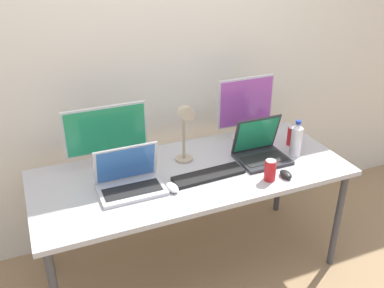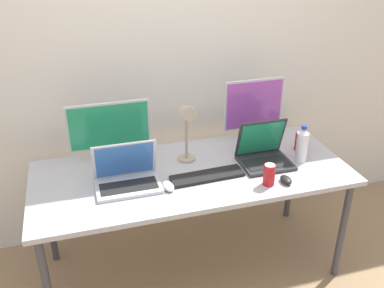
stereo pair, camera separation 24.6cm
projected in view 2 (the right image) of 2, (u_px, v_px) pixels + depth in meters
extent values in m
plane|color=#9E7F5B|center=(192.00, 266.00, 2.88)|extent=(16.00, 16.00, 0.00)
cube|color=silver|center=(167.00, 53.00, 2.79)|extent=(7.00, 0.08, 2.60)
cylinder|color=#424247|center=(342.00, 230.00, 2.65)|extent=(0.04, 0.04, 0.71)
cylinder|color=#424247|center=(49.00, 216.00, 2.78)|extent=(0.04, 0.04, 0.71)
cylinder|color=#424247|center=(291.00, 177.00, 3.22)|extent=(0.04, 0.04, 0.71)
cube|color=#B7B7BC|center=(192.00, 173.00, 2.55)|extent=(1.87, 0.79, 0.03)
cylinder|color=silver|center=(113.00, 161.00, 2.63)|extent=(0.18, 0.18, 0.01)
cylinder|color=silver|center=(112.00, 154.00, 2.61)|extent=(0.03, 0.03, 0.09)
cube|color=silver|center=(109.00, 125.00, 2.52)|extent=(0.49, 0.02, 0.29)
cube|color=#1E8C59|center=(109.00, 126.00, 2.51)|extent=(0.46, 0.01, 0.26)
cylinder|color=silver|center=(251.00, 140.00, 2.89)|extent=(0.17, 0.17, 0.01)
cylinder|color=silver|center=(251.00, 133.00, 2.87)|extent=(0.03, 0.03, 0.09)
cube|color=silver|center=(253.00, 104.00, 2.77)|extent=(0.40, 0.02, 0.33)
cube|color=#A54CB2|center=(254.00, 105.00, 2.76)|extent=(0.38, 0.01, 0.31)
cube|color=silver|center=(128.00, 186.00, 2.37)|extent=(0.36, 0.23, 0.02)
cube|color=black|center=(129.00, 186.00, 2.35)|extent=(0.32, 0.13, 0.00)
cube|color=silver|center=(124.00, 159.00, 2.39)|extent=(0.36, 0.07, 0.23)
cube|color=#3366B2|center=(125.00, 160.00, 2.39)|extent=(0.32, 0.06, 0.20)
cube|color=#2D2D33|center=(265.00, 163.00, 2.61)|extent=(0.31, 0.25, 0.02)
cube|color=black|center=(267.00, 163.00, 2.58)|extent=(0.27, 0.14, 0.00)
cube|color=#2D2D33|center=(261.00, 137.00, 2.63)|extent=(0.31, 0.08, 0.24)
cube|color=#1E8C59|center=(261.00, 138.00, 2.62)|extent=(0.27, 0.06, 0.22)
cube|color=black|center=(207.00, 176.00, 2.47)|extent=(0.43, 0.14, 0.02)
ellipsoid|color=silver|center=(168.00, 186.00, 2.36)|extent=(0.07, 0.11, 0.03)
ellipsoid|color=black|center=(286.00, 180.00, 2.42)|extent=(0.06, 0.10, 0.04)
cylinder|color=silver|center=(302.00, 147.00, 2.61)|extent=(0.07, 0.07, 0.19)
cone|color=silver|center=(304.00, 131.00, 2.56)|extent=(0.06, 0.06, 0.03)
cylinder|color=#1938B2|center=(304.00, 127.00, 2.55)|extent=(0.03, 0.03, 0.02)
cylinder|color=red|center=(269.00, 175.00, 2.38)|extent=(0.07, 0.07, 0.12)
cylinder|color=silver|center=(270.00, 165.00, 2.35)|extent=(0.06, 0.06, 0.00)
cylinder|color=red|center=(300.00, 141.00, 2.75)|extent=(0.07, 0.07, 0.12)
cylinder|color=silver|center=(301.00, 133.00, 2.73)|extent=(0.06, 0.06, 0.00)
cylinder|color=tan|center=(187.00, 158.00, 2.66)|extent=(0.11, 0.11, 0.01)
cylinder|color=tan|center=(186.00, 135.00, 2.59)|extent=(0.02, 0.02, 0.31)
cone|color=tan|center=(189.00, 110.00, 2.45)|extent=(0.11, 0.12, 0.11)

